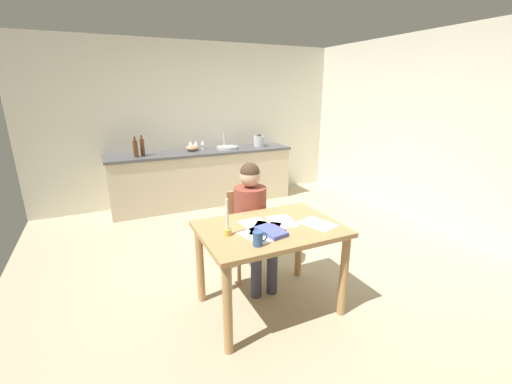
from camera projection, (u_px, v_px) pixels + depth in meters
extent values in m
cube|color=tan|center=(263.00, 263.00, 3.74)|extent=(5.20, 5.20, 0.04)
cube|color=beige|center=(195.00, 124.00, 5.60)|extent=(5.20, 0.12, 2.60)
cube|color=beige|center=(438.00, 133.00, 4.41)|extent=(0.12, 5.20, 2.60)
cube|color=beige|center=(203.00, 179.00, 5.55)|extent=(2.94, 0.60, 0.86)
cube|color=#4C4C51|center=(202.00, 152.00, 5.41)|extent=(2.98, 0.64, 0.04)
cube|color=tan|center=(270.00, 229.00, 2.75)|extent=(1.15, 0.82, 0.04)
cylinder|color=tan|center=(228.00, 310.00, 2.35)|extent=(0.07, 0.07, 0.73)
cylinder|color=tan|center=(344.00, 276.00, 2.77)|extent=(0.07, 0.07, 0.73)
cylinder|color=tan|center=(200.00, 265.00, 2.95)|extent=(0.07, 0.07, 0.73)
cylinder|color=tan|center=(299.00, 243.00, 3.37)|extent=(0.07, 0.07, 0.73)
cube|color=tan|center=(249.00, 234.00, 3.37)|extent=(0.43, 0.43, 0.04)
cube|color=tan|center=(243.00, 208.00, 3.48)|extent=(0.36, 0.06, 0.40)
cylinder|color=tan|center=(239.00, 265.00, 3.23)|extent=(0.04, 0.04, 0.44)
cylinder|color=tan|center=(271.00, 259.00, 3.35)|extent=(0.04, 0.04, 0.44)
cylinder|color=tan|center=(229.00, 250.00, 3.54)|extent=(0.04, 0.04, 0.44)
cylinder|color=tan|center=(259.00, 245.00, 3.65)|extent=(0.04, 0.04, 0.44)
cylinder|color=brown|center=(250.00, 212.00, 3.28)|extent=(0.34, 0.34, 0.50)
sphere|color=#D8AD8C|center=(250.00, 176.00, 3.18)|extent=(0.20, 0.20, 0.20)
sphere|color=#473323|center=(250.00, 172.00, 3.16)|extent=(0.19, 0.19, 0.19)
cylinder|color=#383847|center=(249.00, 244.00, 3.16)|extent=(0.16, 0.39, 0.13)
cylinder|color=#383847|center=(256.00, 275.00, 3.06)|extent=(0.10, 0.10, 0.45)
cylinder|color=#383847|center=(265.00, 241.00, 3.21)|extent=(0.16, 0.39, 0.13)
cylinder|color=#383847|center=(272.00, 271.00, 3.11)|extent=(0.10, 0.10, 0.45)
cylinder|color=#33598C|center=(258.00, 239.00, 2.40)|extent=(0.08, 0.08, 0.11)
torus|color=#33598C|center=(263.00, 237.00, 2.41)|extent=(0.07, 0.01, 0.07)
cylinder|color=gold|center=(228.00, 232.00, 2.58)|extent=(0.06, 0.06, 0.05)
cylinder|color=white|center=(227.00, 214.00, 2.53)|extent=(0.02, 0.02, 0.25)
cube|color=#6A469C|center=(271.00, 230.00, 2.66)|extent=(0.20, 0.20, 0.02)
cube|color=#4F5AAF|center=(271.00, 231.00, 2.61)|extent=(0.19, 0.28, 0.03)
cube|color=white|center=(317.00, 224.00, 2.80)|extent=(0.29, 0.35, 0.00)
cube|color=white|center=(282.00, 221.00, 2.85)|extent=(0.25, 0.32, 0.00)
cube|color=white|center=(258.00, 235.00, 2.58)|extent=(0.28, 0.34, 0.00)
cube|color=white|center=(266.00, 228.00, 2.70)|extent=(0.35, 0.36, 0.00)
cube|color=white|center=(256.00, 225.00, 2.78)|extent=(0.24, 0.31, 0.00)
cylinder|color=#B2B7BC|center=(228.00, 148.00, 5.58)|extent=(0.36, 0.36, 0.04)
cylinder|color=silver|center=(224.00, 140.00, 5.69)|extent=(0.02, 0.02, 0.24)
cylinder|color=#593319|center=(136.00, 149.00, 4.87)|extent=(0.07, 0.07, 0.24)
cylinder|color=#593319|center=(134.00, 139.00, 4.83)|extent=(0.03, 0.03, 0.06)
cylinder|color=#593319|center=(142.00, 147.00, 4.97)|extent=(0.06, 0.06, 0.25)
cylinder|color=#593319|center=(141.00, 137.00, 4.93)|extent=(0.03, 0.03, 0.06)
ellipsoid|color=tan|center=(192.00, 148.00, 5.39)|extent=(0.21, 0.21, 0.09)
cylinder|color=#B7BABF|center=(259.00, 141.00, 5.80)|extent=(0.18, 0.18, 0.18)
cone|color=#262628|center=(259.00, 135.00, 5.77)|extent=(0.11, 0.11, 0.04)
cylinder|color=silver|center=(203.00, 149.00, 5.56)|extent=(0.06, 0.06, 0.00)
cylinder|color=silver|center=(203.00, 147.00, 5.55)|extent=(0.01, 0.01, 0.07)
cone|color=silver|center=(203.00, 142.00, 5.53)|extent=(0.07, 0.07, 0.08)
cylinder|color=silver|center=(196.00, 149.00, 5.51)|extent=(0.06, 0.06, 0.00)
cylinder|color=silver|center=(196.00, 147.00, 5.50)|extent=(0.01, 0.01, 0.07)
cone|color=silver|center=(196.00, 143.00, 5.48)|extent=(0.07, 0.07, 0.08)
cylinder|color=silver|center=(191.00, 150.00, 5.48)|extent=(0.06, 0.06, 0.00)
cylinder|color=silver|center=(191.00, 148.00, 5.46)|extent=(0.01, 0.01, 0.07)
cone|color=silver|center=(190.00, 143.00, 5.44)|extent=(0.07, 0.07, 0.08)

